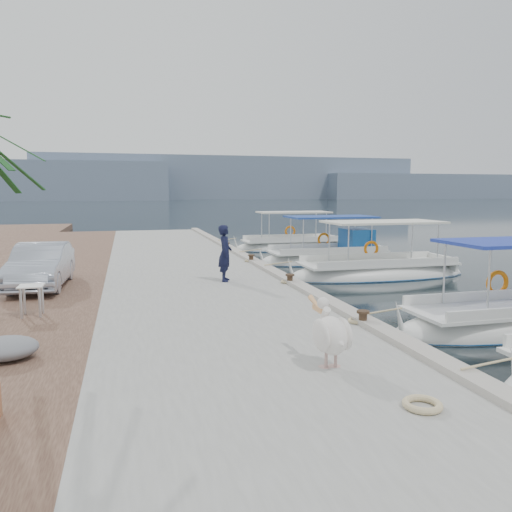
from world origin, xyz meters
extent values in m
plane|color=black|center=(0.00, 0.00, 0.00)|extent=(400.00, 400.00, 0.00)
cube|color=gray|center=(-3.00, 5.00, 0.25)|extent=(6.00, 40.00, 0.50)
cube|color=#9D968B|center=(-0.22, 5.00, 0.56)|extent=(0.44, 40.00, 0.12)
cube|color=#50352A|center=(-8.00, 5.00, 0.25)|extent=(4.00, 40.00, 0.50)
cube|color=slate|center=(40.00, 210.00, 9.00)|extent=(160.00, 40.00, 18.00)
cube|color=slate|center=(140.00, 200.00, 5.50)|extent=(120.00, 40.00, 11.00)
cylinder|color=silver|center=(2.41, -4.01, 1.35)|extent=(0.05, 0.05, 1.60)
torus|color=orange|center=(4.18, -2.21, 1.00)|extent=(0.68, 0.12, 0.68)
ellipsoid|color=silver|center=(4.39, 4.67, 0.05)|extent=(7.59, 2.40, 1.30)
ellipsoid|color=#144A8C|center=(4.39, 4.67, 0.03)|extent=(7.63, 2.45, 0.22)
cube|color=silver|center=(4.39, 4.67, 0.55)|extent=(6.22, 2.07, 0.08)
cube|color=silver|center=(4.58, 4.67, 2.19)|extent=(4.55, 2.21, 0.08)
cylinder|color=silver|center=(2.69, 3.77, 1.35)|extent=(0.05, 0.05, 1.60)
torus|color=orange|center=(4.69, 5.81, 1.00)|extent=(0.68, 0.12, 0.68)
ellipsoid|color=silver|center=(4.01, 8.94, 0.05)|extent=(6.81, 2.38, 1.30)
ellipsoid|color=#144A8C|center=(4.01, 8.94, 0.03)|extent=(6.85, 2.43, 0.22)
cube|color=silver|center=(4.01, 8.94, 0.55)|extent=(5.59, 2.05, 0.08)
cube|color=navy|center=(4.18, 8.94, 2.19)|extent=(4.09, 2.19, 0.08)
cylinder|color=silver|center=(2.47, 8.05, 1.35)|extent=(0.05, 0.05, 1.60)
torus|color=orange|center=(4.31, 10.07, 1.00)|extent=(0.68, 0.12, 0.68)
cube|color=#144A8C|center=(5.54, 8.94, 1.10)|extent=(1.20, 1.67, 1.00)
ellipsoid|color=silver|center=(4.03, 14.43, 0.05)|extent=(6.85, 2.12, 1.30)
ellipsoid|color=#144A8C|center=(4.03, 14.43, 0.03)|extent=(6.88, 2.17, 0.22)
cube|color=silver|center=(4.03, 14.43, 0.55)|extent=(5.62, 1.83, 0.08)
cube|color=silver|center=(4.20, 14.43, 2.19)|extent=(4.11, 1.95, 0.08)
cylinder|color=silver|center=(2.48, 13.64, 1.35)|extent=(0.05, 0.05, 1.60)
torus|color=orange|center=(4.33, 15.44, 1.00)|extent=(0.68, 0.12, 0.68)
cylinder|color=black|center=(-0.35, -3.50, 0.65)|extent=(0.18, 0.18, 0.30)
cylinder|color=black|center=(-0.35, -3.50, 0.80)|extent=(0.28, 0.28, 0.05)
cylinder|color=black|center=(-0.35, 1.50, 0.65)|extent=(0.18, 0.18, 0.30)
cylinder|color=black|center=(-0.35, 1.50, 0.80)|extent=(0.28, 0.28, 0.05)
cylinder|color=black|center=(-0.35, 6.50, 0.65)|extent=(0.18, 0.18, 0.30)
cylinder|color=black|center=(-0.35, 6.50, 0.80)|extent=(0.28, 0.28, 0.05)
cylinder|color=black|center=(-0.35, 11.50, 0.65)|extent=(0.18, 0.18, 0.30)
cylinder|color=black|center=(-0.35, 11.50, 0.80)|extent=(0.28, 0.28, 0.05)
cylinder|color=tan|center=(-2.15, -5.75, 0.67)|extent=(0.05, 0.05, 0.34)
cylinder|color=tan|center=(-1.98, -5.75, 0.67)|extent=(0.05, 0.05, 0.34)
ellipsoid|color=silver|center=(-2.06, -5.75, 1.04)|extent=(0.49, 0.80, 0.63)
cylinder|color=silver|center=(-2.06, -5.46, 1.31)|extent=(0.14, 0.29, 0.33)
sphere|color=silver|center=(-2.06, -5.37, 1.50)|extent=(0.21, 0.21, 0.21)
cone|color=#EAA566|center=(-2.06, -5.05, 1.41)|extent=(0.11, 0.61, 0.24)
imported|color=black|center=(-2.20, 2.57, 1.41)|extent=(0.59, 0.75, 1.83)
imported|color=#AFB7C8|center=(-7.81, 2.95, 1.17)|extent=(1.57, 4.11, 1.34)
ellipsoid|color=slate|center=(-7.37, -3.97, 0.70)|extent=(1.10, 0.90, 0.40)
cylinder|color=silver|center=(-7.66, -0.99, 0.85)|extent=(0.06, 0.06, 0.70)
cylinder|color=silver|center=(-7.26, -0.99, 0.85)|extent=(0.06, 0.06, 0.70)
cylinder|color=silver|center=(-7.66, -0.59, 0.85)|extent=(0.06, 0.06, 0.70)
cylinder|color=silver|center=(-7.26, -0.59, 0.85)|extent=(0.06, 0.06, 0.70)
cube|color=white|center=(-7.46, -0.79, 1.21)|extent=(0.55, 0.55, 0.03)
torus|color=#C6B284|center=(-1.49, -7.52, 0.55)|extent=(0.54, 0.54, 0.10)
camera|label=1|loc=(-5.28, -13.15, 3.40)|focal=35.00mm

